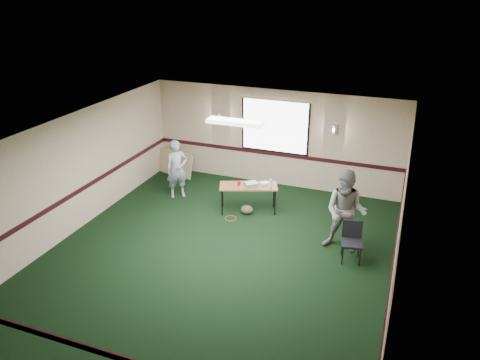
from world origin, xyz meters
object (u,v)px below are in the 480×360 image
(projector, at_px, (251,184))
(person_left, at_px, (177,169))
(conference_chair, at_px, (352,238))
(person_right, at_px, (346,212))
(folding_table, at_px, (248,187))

(projector, bearing_deg, person_left, 136.18)
(projector, relative_size, conference_chair, 0.35)
(conference_chair, bearing_deg, projector, 143.67)
(projector, height_order, conference_chair, conference_chair)
(projector, distance_m, person_right, 2.62)
(projector, bearing_deg, folding_table, 123.89)
(person_left, height_order, person_right, person_right)
(folding_table, relative_size, person_left, 0.97)
(projector, xyz_separation_m, person_right, (2.43, -0.95, 0.16))
(person_right, bearing_deg, folding_table, 163.56)
(projector, height_order, person_left, person_left)
(folding_table, bearing_deg, person_left, 154.74)
(folding_table, bearing_deg, projector, -38.01)
(folding_table, xyz_separation_m, conference_chair, (2.72, -1.27, -0.16))
(folding_table, relative_size, person_right, 0.83)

